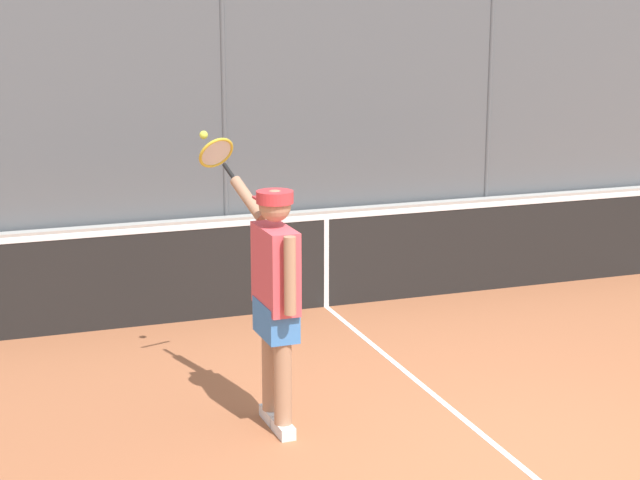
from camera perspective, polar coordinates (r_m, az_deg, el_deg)
name	(u,v)px	position (r m, az deg, el deg)	size (l,w,h in m)	color
ground_plane	(521,467)	(7.43, 10.83, -11.96)	(60.00, 60.00, 0.00)	#A8603D
fence_backdrop	(212,99)	(14.82, -5.84, 7.59)	(18.91, 1.37, 3.39)	#565B60
tennis_net	(326,260)	(10.61, 0.32, -1.06)	(10.13, 0.09, 1.07)	#2D2D2D
tennis_player	(274,288)	(7.56, -2.49, -2.64)	(0.50, 1.45, 2.08)	silver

